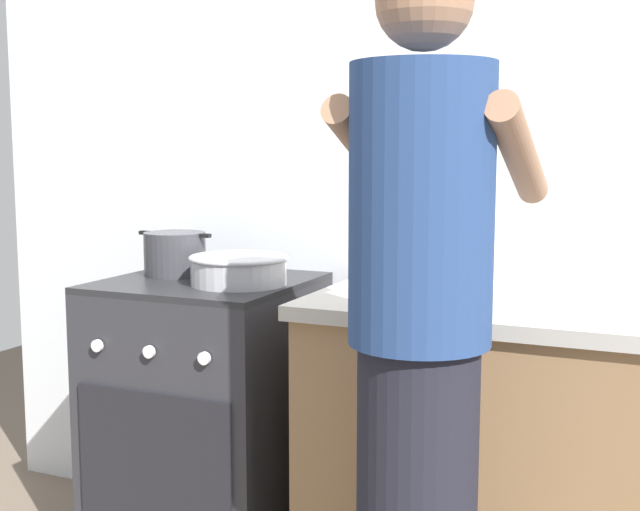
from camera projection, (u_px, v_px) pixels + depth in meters
name	position (u px, v px, depth m)	size (l,w,h in m)	color
back_wall	(411.00, 166.00, 2.66)	(3.20, 0.10, 2.50)	silver
countertop	(490.00, 461.00, 2.31)	(1.00, 0.60, 0.90)	#99724C
stove_range	(209.00, 419.00, 2.67)	(0.60, 0.62, 0.90)	#2D2D33
pot	(175.00, 254.00, 2.69)	(0.26, 0.20, 0.14)	#38383D
mixing_bowl	(239.00, 269.00, 2.51)	(0.30, 0.30, 0.09)	#B7B7BC
utensil_crock	(441.00, 254.00, 2.51)	(0.10, 0.10, 0.33)	silver
person	(419.00, 361.00, 1.77)	(0.41, 0.50, 1.70)	black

